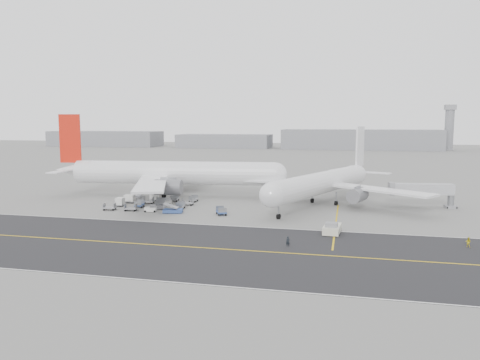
% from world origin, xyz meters
% --- Properties ---
extents(ground, '(700.00, 700.00, 0.00)m').
position_xyz_m(ground, '(0.00, 0.00, 0.00)').
color(ground, gray).
rests_on(ground, ground).
extents(taxiway, '(220.00, 59.00, 0.03)m').
position_xyz_m(taxiway, '(5.02, -17.98, 0.01)').
color(taxiway, '#262528').
rests_on(taxiway, ground).
extents(horizon_buildings, '(520.00, 28.00, 28.00)m').
position_xyz_m(horizon_buildings, '(30.00, 260.00, 0.00)').
color(horizon_buildings, gray).
rests_on(horizon_buildings, ground).
extents(control_tower, '(7.00, 7.00, 31.25)m').
position_xyz_m(control_tower, '(100.00, 265.00, 16.25)').
color(control_tower, gray).
rests_on(control_tower, ground).
extents(airliner_a, '(61.96, 60.98, 21.40)m').
position_xyz_m(airliner_a, '(-13.61, 28.76, 6.16)').
color(airliner_a, white).
rests_on(airliner_a, ground).
extents(airliner_b, '(48.97, 49.98, 18.14)m').
position_xyz_m(airliner_b, '(26.56, 25.43, 5.23)').
color(airliner_b, white).
rests_on(airliner_b, ground).
extents(pushback_tug, '(3.20, 7.61, 2.15)m').
position_xyz_m(pushback_tug, '(29.55, -3.85, 0.88)').
color(pushback_tug, beige).
rests_on(pushback_tug, ground).
extents(jet_bridge, '(15.06, 4.27, 5.63)m').
position_xyz_m(jet_bridge, '(48.58, 26.27, 3.93)').
color(jet_bridge, gray).
rests_on(jet_bridge, ground).
extents(gse_cluster, '(25.12, 24.41, 2.04)m').
position_xyz_m(gse_cluster, '(-11.84, 14.51, 0.00)').
color(gse_cluster, gray).
rests_on(gse_cluster, ground).
extents(stray_dolly, '(2.90, 3.38, 1.78)m').
position_xyz_m(stray_dolly, '(6.36, 7.67, 0.00)').
color(stray_dolly, silver).
rests_on(stray_dolly, ground).
extents(ground_crew_a, '(0.63, 0.43, 1.67)m').
position_xyz_m(ground_crew_a, '(23.15, -14.47, 0.84)').
color(ground_crew_a, black).
rests_on(ground_crew_a, ground).
extents(ground_crew_b, '(0.95, 0.87, 1.59)m').
position_xyz_m(ground_crew_b, '(50.50, -8.24, 0.79)').
color(ground_crew_b, gold).
rests_on(ground_crew_b, ground).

